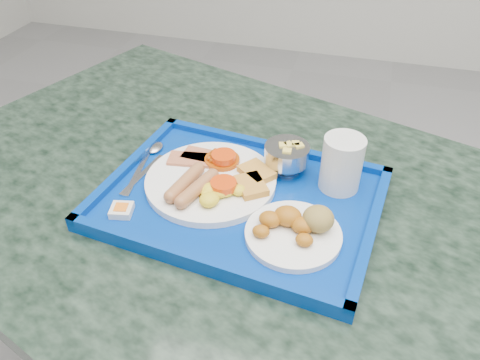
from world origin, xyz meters
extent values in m
cylinder|color=slate|center=(-0.40, 0.32, 0.40)|extent=(0.12, 0.12, 0.74)
cube|color=black|center=(-0.40, 0.32, 0.80)|extent=(1.52, 1.26, 0.04)
cube|color=#033190|center=(-0.36, 0.29, 0.83)|extent=(0.54, 0.42, 0.02)
cube|color=#033190|center=(-0.34, 0.46, 0.84)|extent=(0.50, 0.08, 0.01)
cube|color=#033190|center=(-0.38, 0.12, 0.84)|extent=(0.50, 0.08, 0.01)
cube|color=#033190|center=(-0.13, 0.26, 0.84)|extent=(0.06, 0.37, 0.01)
cube|color=#033190|center=(-0.60, 0.32, 0.84)|extent=(0.06, 0.37, 0.01)
cylinder|color=white|center=(-0.43, 0.31, 0.84)|extent=(0.25, 0.25, 0.01)
cube|color=#CE7452|center=(-0.47, 0.37, 0.85)|extent=(0.09, 0.05, 0.01)
cube|color=#CE7452|center=(-0.49, 0.36, 0.85)|extent=(0.09, 0.06, 0.01)
cylinder|color=#A74306|center=(-0.42, 0.37, 0.85)|extent=(0.07, 0.07, 0.01)
sphere|color=#A74306|center=(-0.42, 0.39, 0.86)|extent=(0.01, 0.01, 0.01)
sphere|color=#A74306|center=(-0.41, 0.36, 0.86)|extent=(0.01, 0.01, 0.01)
sphere|color=#A74306|center=(-0.41, 0.37, 0.86)|extent=(0.01, 0.01, 0.01)
sphere|color=#A74306|center=(-0.42, 0.37, 0.86)|extent=(0.01, 0.01, 0.01)
sphere|color=#A74306|center=(-0.43, 0.39, 0.86)|extent=(0.01, 0.01, 0.01)
sphere|color=#A74306|center=(-0.45, 0.37, 0.86)|extent=(0.01, 0.01, 0.01)
sphere|color=#A74306|center=(-0.44, 0.39, 0.86)|extent=(0.01, 0.01, 0.01)
sphere|color=#A74306|center=(-0.42, 0.38, 0.86)|extent=(0.01, 0.01, 0.01)
sphere|color=#A74306|center=(-0.41, 0.35, 0.86)|extent=(0.01, 0.01, 0.01)
sphere|color=#A74306|center=(-0.45, 0.38, 0.86)|extent=(0.01, 0.01, 0.01)
sphere|color=#A74306|center=(-0.43, 0.35, 0.86)|extent=(0.01, 0.01, 0.01)
sphere|color=#A74306|center=(-0.44, 0.38, 0.86)|extent=(0.01, 0.01, 0.01)
sphere|color=#A74306|center=(-0.45, 0.36, 0.86)|extent=(0.01, 0.01, 0.01)
sphere|color=#A74306|center=(-0.40, 0.37, 0.86)|extent=(0.01, 0.01, 0.01)
sphere|color=#A74306|center=(-0.44, 0.35, 0.86)|extent=(0.01, 0.01, 0.01)
sphere|color=#A74306|center=(-0.44, 0.36, 0.86)|extent=(0.01, 0.01, 0.01)
cube|color=#CA8832|center=(-0.35, 0.35, 0.86)|extent=(0.08, 0.08, 0.01)
cube|color=#CA8832|center=(-0.35, 0.30, 0.86)|extent=(0.08, 0.08, 0.01)
cylinder|color=brown|center=(-0.47, 0.27, 0.86)|extent=(0.04, 0.10, 0.02)
cylinder|color=brown|center=(-0.44, 0.26, 0.86)|extent=(0.05, 0.10, 0.02)
ellipsoid|color=yellow|center=(-0.40, 0.27, 0.86)|extent=(0.03, 0.03, 0.02)
ellipsoid|color=yellow|center=(-0.37, 0.28, 0.86)|extent=(0.03, 0.03, 0.02)
ellipsoid|color=yellow|center=(-0.41, 0.28, 0.86)|extent=(0.03, 0.03, 0.02)
ellipsoid|color=yellow|center=(-0.41, 0.24, 0.86)|extent=(0.03, 0.03, 0.02)
ellipsoid|color=yellow|center=(-0.41, 0.24, 0.86)|extent=(0.03, 0.03, 0.02)
ellipsoid|color=yellow|center=(-0.41, 0.26, 0.86)|extent=(0.02, 0.02, 0.01)
ellipsoid|color=yellow|center=(-0.39, 0.27, 0.86)|extent=(0.03, 0.03, 0.02)
ellipsoid|color=yellow|center=(-0.42, 0.26, 0.86)|extent=(0.03, 0.03, 0.02)
ellipsoid|color=yellow|center=(-0.42, 0.27, 0.86)|extent=(0.03, 0.03, 0.02)
cylinder|color=red|center=(-0.42, 0.37, 0.87)|extent=(0.05, 0.05, 0.01)
cylinder|color=red|center=(-0.39, 0.28, 0.87)|extent=(0.05, 0.05, 0.01)
cylinder|color=white|center=(-0.25, 0.21, 0.84)|extent=(0.16, 0.16, 0.01)
ellipsoid|color=#A25C13|center=(-0.23, 0.19, 0.86)|extent=(0.03, 0.02, 0.02)
ellipsoid|color=#A25C13|center=(-0.24, 0.22, 0.86)|extent=(0.04, 0.03, 0.03)
ellipsoid|color=#A25C13|center=(-0.26, 0.23, 0.86)|extent=(0.05, 0.04, 0.03)
ellipsoid|color=#A25C13|center=(-0.29, 0.22, 0.86)|extent=(0.04, 0.03, 0.03)
ellipsoid|color=#A25C13|center=(-0.30, 0.19, 0.86)|extent=(0.03, 0.02, 0.02)
ellipsoid|color=olive|center=(-0.21, 0.24, 0.87)|extent=(0.05, 0.05, 0.04)
cylinder|color=#B6B6B8|center=(-0.30, 0.39, 0.84)|extent=(0.05, 0.05, 0.01)
cylinder|color=#B6B6B8|center=(-0.30, 0.39, 0.85)|extent=(0.02, 0.02, 0.02)
cylinder|color=#B6B6B8|center=(-0.30, 0.39, 0.88)|extent=(0.09, 0.09, 0.03)
cube|color=#F4DA5C|center=(-0.31, 0.39, 0.89)|extent=(0.02, 0.02, 0.01)
cube|color=#F4DA5C|center=(-0.28, 0.40, 0.89)|extent=(0.02, 0.02, 0.01)
cube|color=#F4DA5C|center=(-0.29, 0.41, 0.89)|extent=(0.02, 0.02, 0.01)
cube|color=#F4DA5C|center=(-0.30, 0.38, 0.89)|extent=(0.02, 0.02, 0.01)
cube|color=#F4DA5C|center=(-0.30, 0.40, 0.89)|extent=(0.02, 0.02, 0.01)
cylinder|color=silver|center=(-0.19, 0.37, 0.89)|extent=(0.08, 0.08, 0.11)
cylinder|color=#CA7A0B|center=(-0.19, 0.37, 0.94)|extent=(0.07, 0.07, 0.01)
cube|color=#B6B6B8|center=(-0.57, 0.30, 0.84)|extent=(0.03, 0.14, 0.00)
ellipsoid|color=#B6B6B8|center=(-0.58, 0.39, 0.84)|extent=(0.04, 0.05, 0.01)
cube|color=#B6B6B8|center=(-0.58, 0.31, 0.84)|extent=(0.03, 0.17, 0.00)
cube|color=silver|center=(-0.55, 0.19, 0.84)|extent=(0.04, 0.04, 0.01)
cube|color=orange|center=(-0.55, 0.19, 0.85)|extent=(0.03, 0.03, 0.00)
camera|label=1|loc=(-0.18, -0.35, 1.39)|focal=35.00mm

